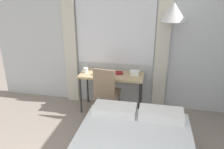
{
  "coord_description": "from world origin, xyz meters",
  "views": [
    {
      "loc": [
        0.67,
        -0.86,
        2.19
      ],
      "look_at": [
        0.01,
        2.4,
        0.9
      ],
      "focal_mm": 35.0,
      "sensor_mm": 36.0,
      "label": 1
    }
  ],
  "objects_px": {
    "desk_chair": "(106,90)",
    "mug": "(86,70)",
    "telephone": "(135,73)",
    "book": "(116,73)",
    "standing_lamp": "(173,17)",
    "desk": "(112,78)"
  },
  "relations": [
    {
      "from": "telephone",
      "to": "mug",
      "type": "height_order",
      "value": "same"
    },
    {
      "from": "telephone",
      "to": "mug",
      "type": "distance_m",
      "value": 0.91
    },
    {
      "from": "telephone",
      "to": "book",
      "type": "xyz_separation_m",
      "value": [
        -0.34,
        -0.0,
        -0.03
      ]
    },
    {
      "from": "desk",
      "to": "mug",
      "type": "relative_size",
      "value": 12.29
    },
    {
      "from": "telephone",
      "to": "book",
      "type": "relative_size",
      "value": 0.66
    },
    {
      "from": "telephone",
      "to": "book",
      "type": "height_order",
      "value": "telephone"
    },
    {
      "from": "desk_chair",
      "to": "book",
      "type": "bearing_deg",
      "value": 76.42
    },
    {
      "from": "standing_lamp",
      "to": "telephone",
      "type": "relative_size",
      "value": 11.52
    },
    {
      "from": "desk",
      "to": "standing_lamp",
      "type": "relative_size",
      "value": 0.58
    },
    {
      "from": "desk",
      "to": "desk_chair",
      "type": "distance_m",
      "value": 0.31
    },
    {
      "from": "telephone",
      "to": "desk",
      "type": "bearing_deg",
      "value": -172.94
    },
    {
      "from": "desk_chair",
      "to": "telephone",
      "type": "height_order",
      "value": "desk_chair"
    },
    {
      "from": "standing_lamp",
      "to": "mug",
      "type": "distance_m",
      "value": 1.79
    },
    {
      "from": "desk_chair",
      "to": "mug",
      "type": "xyz_separation_m",
      "value": [
        -0.45,
        0.26,
        0.24
      ]
    },
    {
      "from": "standing_lamp",
      "to": "book",
      "type": "distance_m",
      "value": 1.38
    },
    {
      "from": "desk",
      "to": "book",
      "type": "distance_m",
      "value": 0.12
    },
    {
      "from": "desk_chair",
      "to": "mug",
      "type": "relative_size",
      "value": 10.18
    },
    {
      "from": "standing_lamp",
      "to": "telephone",
      "type": "height_order",
      "value": "standing_lamp"
    },
    {
      "from": "book",
      "to": "desk_chair",
      "type": "bearing_deg",
      "value": -109.29
    },
    {
      "from": "desk_chair",
      "to": "standing_lamp",
      "type": "relative_size",
      "value": 0.48
    },
    {
      "from": "standing_lamp",
      "to": "mug",
      "type": "xyz_separation_m",
      "value": [
        -1.49,
        -0.04,
        -0.99
      ]
    },
    {
      "from": "book",
      "to": "standing_lamp",
      "type": "bearing_deg",
      "value": -1.6
    }
  ]
}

